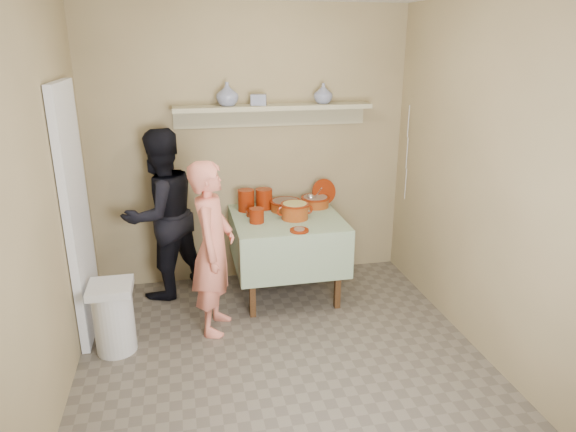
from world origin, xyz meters
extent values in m
plane|color=#61574C|center=(0.00, 0.00, 0.00)|extent=(3.50, 3.50, 0.00)
cube|color=silver|center=(-1.46, 0.95, 1.00)|extent=(0.06, 0.70, 2.00)
cylinder|color=maroon|center=(-0.09, 1.52, 0.86)|extent=(0.15, 0.15, 0.20)
cylinder|color=maroon|center=(0.09, 1.56, 0.86)|extent=(0.16, 0.16, 0.19)
cylinder|color=maroon|center=(-0.04, 1.18, 0.83)|extent=(0.13, 0.13, 0.13)
cylinder|color=maroon|center=(-0.03, 1.37, 0.78)|extent=(0.16, 0.16, 0.05)
cylinder|color=maroon|center=(0.69, 1.60, 0.88)|extent=(0.26, 0.15, 0.24)
imported|color=navy|center=(0.66, 1.62, 1.81)|extent=(0.18, 0.18, 0.18)
imported|color=navy|center=(-0.21, 1.62, 1.82)|extent=(0.27, 0.27, 0.20)
cube|color=navy|center=(0.06, 1.61, 1.77)|extent=(0.15, 0.13, 0.10)
imported|color=#EE7D66|center=(-0.45, 0.78, 0.71)|extent=(0.47, 0.59, 1.42)
imported|color=black|center=(-0.86, 1.51, 0.78)|extent=(0.96, 0.92, 1.56)
cube|color=#9B885F|center=(0.00, 1.76, 1.30)|extent=(3.00, 0.02, 2.60)
cube|color=#9B885F|center=(0.00, -1.76, 1.30)|extent=(3.00, 0.02, 2.60)
cube|color=#9B885F|center=(-1.51, 0.00, 1.30)|extent=(0.02, 3.50, 2.60)
cube|color=#9B885F|center=(1.51, 0.00, 1.30)|extent=(0.02, 3.50, 2.60)
cube|color=#4C2D16|center=(-0.13, 0.90, 0.35)|extent=(0.05, 0.05, 0.71)
cube|color=#4C2D16|center=(0.63, 0.90, 0.35)|extent=(0.05, 0.05, 0.71)
cube|color=#4C2D16|center=(-0.13, 1.66, 0.35)|extent=(0.05, 0.05, 0.71)
cube|color=#4C2D16|center=(0.63, 1.66, 0.35)|extent=(0.05, 0.05, 0.71)
cube|color=#4C2D16|center=(0.25, 1.28, 0.73)|extent=(0.90, 0.90, 0.04)
cube|color=#22591E|center=(0.25, 1.28, 0.76)|extent=(0.96, 0.96, 0.01)
cube|color=#22591E|center=(0.25, 0.80, 0.54)|extent=(0.96, 0.01, 0.44)
cube|color=#22591E|center=(0.25, 1.76, 0.54)|extent=(0.96, 0.01, 0.44)
cube|color=#22591E|center=(-0.23, 1.28, 0.54)|extent=(0.01, 0.96, 0.44)
cube|color=#22591E|center=(0.73, 1.28, 0.54)|extent=(0.01, 0.96, 0.44)
cylinder|color=maroon|center=(0.28, 1.46, 0.81)|extent=(0.28, 0.28, 0.09)
cylinder|color=maroon|center=(0.28, 1.46, 0.85)|extent=(0.30, 0.30, 0.01)
cylinder|color=brown|center=(0.28, 1.46, 0.83)|extent=(0.25, 0.25, 0.05)
cylinder|color=maroon|center=(0.58, 1.51, 0.81)|extent=(0.26, 0.26, 0.09)
cylinder|color=maroon|center=(0.58, 1.51, 0.85)|extent=(0.28, 0.28, 0.01)
cylinder|color=#8C6B54|center=(0.58, 1.51, 0.83)|extent=(0.23, 0.23, 0.05)
cylinder|color=silver|center=(0.56, 1.36, 0.94)|extent=(0.01, 0.22, 0.16)
sphere|color=silver|center=(0.52, 1.48, 0.87)|extent=(0.07, 0.07, 0.07)
cylinder|color=maroon|center=(0.31, 1.21, 0.83)|extent=(0.24, 0.24, 0.14)
cylinder|color=maroon|center=(0.31, 1.21, 0.90)|extent=(0.25, 0.25, 0.01)
cylinder|color=tan|center=(0.31, 1.21, 0.88)|extent=(0.21, 0.21, 0.05)
torus|color=maroon|center=(0.19, 1.21, 0.84)|extent=(0.09, 0.02, 0.09)
torus|color=maroon|center=(0.43, 1.21, 0.84)|extent=(0.09, 0.02, 0.09)
cylinder|color=maroon|center=(0.27, 0.88, 0.77)|extent=(0.16, 0.16, 0.02)
cylinder|color=#8C6B54|center=(0.27, 0.88, 0.78)|extent=(0.09, 0.09, 0.01)
cube|color=tan|center=(0.20, 1.62, 1.70)|extent=(1.80, 0.25, 0.04)
cube|color=tan|center=(0.20, 1.74, 1.60)|extent=(1.80, 0.02, 0.18)
cylinder|color=silver|center=(-1.23, 0.61, 0.25)|extent=(0.30, 0.30, 0.50)
cube|color=silver|center=(-1.23, 0.61, 0.53)|extent=(0.32, 0.32, 0.06)
cylinder|color=silver|center=(1.47, 1.50, 1.55)|extent=(0.01, 0.01, 0.30)
cylinder|color=silver|center=(1.47, 1.48, 1.25)|extent=(0.01, 0.01, 0.30)
cylinder|color=silver|center=(1.47, 1.46, 0.95)|extent=(0.01, 0.01, 0.30)
camera|label=1|loc=(-0.65, -3.02, 2.26)|focal=32.00mm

